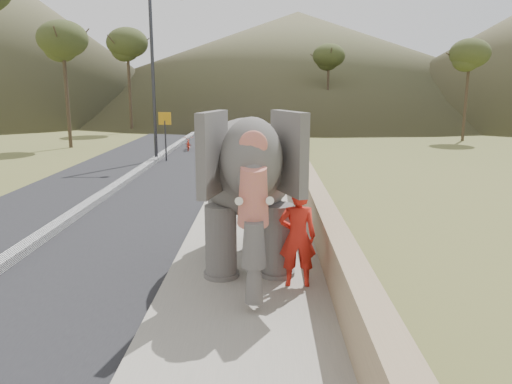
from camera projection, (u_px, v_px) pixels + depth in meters
road at (98, 202)px, 16.02m from camera, size 7.00×120.00×0.03m
median at (98, 199)px, 16.00m from camera, size 0.35×120.00×0.22m
walkway at (253, 200)px, 15.92m from camera, size 3.00×120.00×0.15m
parapet at (305, 186)px, 15.79m from camera, size 0.30×120.00×1.10m
lamppost at (159, 59)px, 23.62m from camera, size 1.76×0.36×8.00m
signboard at (165, 128)px, 24.22m from camera, size 0.60×0.08×2.40m
distant_car at (441, 121)px, 41.70m from camera, size 4.54×2.92×1.44m
hill_far at (297, 62)px, 73.02m from camera, size 80.00×80.00×14.00m
elephant_and_man at (248, 187)px, 10.05m from camera, size 2.51×4.38×3.06m
motorcyclist at (202, 137)px, 28.50m from camera, size 2.22×1.63×1.90m
trees at (244, 81)px, 29.04m from camera, size 47.41×35.12×8.90m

